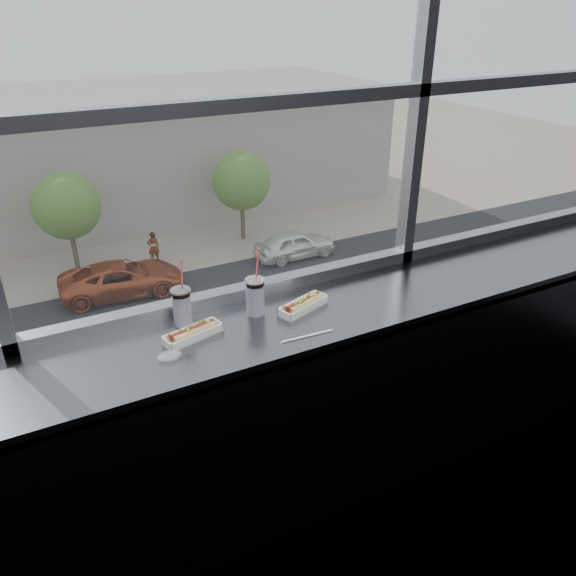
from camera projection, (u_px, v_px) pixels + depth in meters
name	position (u px, v px, depth m)	size (l,w,h in m)	color
wall_back_lower	(241.00, 390.00, 2.96)	(6.00, 6.00, 0.00)	black
window_glass	(222.00, 24.00, 2.17)	(6.00, 6.00, 0.00)	silver
window_mullions	(224.00, 24.00, 2.16)	(6.00, 0.08, 2.40)	gray
counter	(261.00, 330.00, 2.51)	(6.00, 0.55, 0.06)	slate
counter_fascia	(288.00, 454.00, 2.54)	(6.00, 0.04, 1.04)	slate
hotdog_tray_left	(193.00, 332.00, 2.38)	(0.27, 0.14, 0.06)	white
hotdog_tray_right	(303.00, 304.00, 2.60)	(0.27, 0.16, 0.06)	white
soda_cup_left	(182.00, 305.00, 2.46)	(0.09, 0.09, 0.33)	white
soda_cup_right	(255.00, 295.00, 2.54)	(0.09, 0.09, 0.33)	white
loose_straw	(307.00, 336.00, 2.40)	(0.01, 0.01, 0.24)	white
wrapper	(170.00, 356.00, 2.25)	(0.10, 0.07, 0.02)	silver
plaza_ground	(20.00, 197.00, 42.53)	(120.00, 120.00, 0.00)	gray
street_asphalt	(66.00, 350.00, 24.00)	(80.00, 10.00, 0.06)	black
far_sidewalk	(44.00, 277.00, 30.31)	(80.00, 6.00, 0.04)	gray
far_building	(13.00, 162.00, 36.36)	(50.00, 14.00, 8.00)	gray
car_near_e	(365.00, 302.00, 25.53)	(6.37, 2.65, 2.12)	#2427B2
car_near_c	(98.00, 376.00, 20.69)	(5.73, 2.39, 1.91)	#A24A26
car_near_d	(276.00, 327.00, 23.69)	(6.01, 2.50, 2.00)	beige
car_far_b	(121.00, 274.00, 28.02)	(6.72, 2.80, 2.24)	#AC4320
car_far_c	(295.00, 240.00, 32.09)	(6.42, 2.68, 2.14)	white
pedestrian_c	(153.00, 244.00, 31.47)	(0.97, 0.73, 2.19)	#66605B
tree_center	(66.00, 206.00, 29.34)	(3.52, 3.52, 5.50)	#47382B
tree_right	(241.00, 181.00, 33.44)	(3.51, 3.51, 5.49)	#47382B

